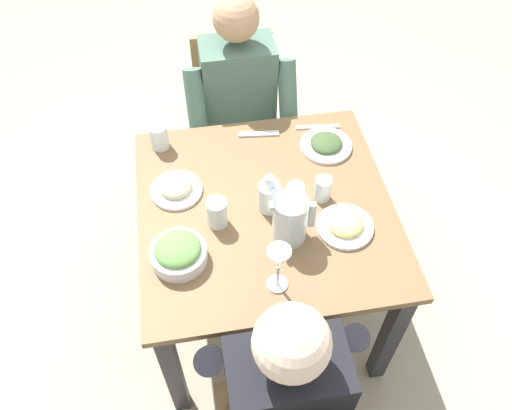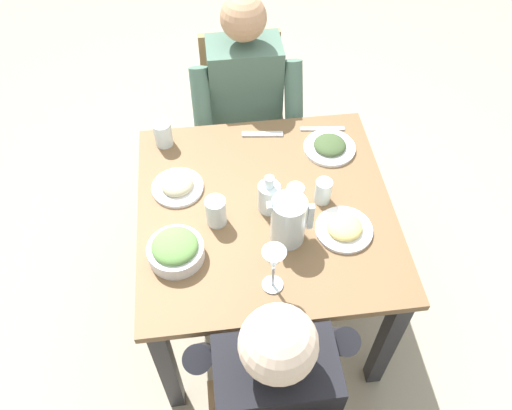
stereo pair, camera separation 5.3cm
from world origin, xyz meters
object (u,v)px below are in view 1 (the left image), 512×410
Objects in this scene: chair_far at (236,111)px; water_glass_far_left at (217,213)px; diner_near at (278,375)px; plate_dolmas at (326,144)px; water_glass_center at (323,189)px; water_pitcher at (290,219)px; oil_carafe at (269,198)px; water_glass_by_pitcher at (159,137)px; wine_glass at (279,261)px; dining_table at (265,225)px; plate_beans at (176,188)px; diner_far at (242,116)px; plate_fries at (345,225)px; water_glass_near_left at (295,196)px; salad_bowl at (178,252)px.

water_glass_far_left is at bearing -102.15° from chair_far.
diner_near is at bearing -78.40° from water_glass_far_left.
water_glass_center is (-0.08, -0.26, 0.03)m from plate_dolmas.
oil_carafe is (-0.05, 0.14, -0.04)m from water_pitcher.
water_glass_center is (0.40, 0.05, -0.01)m from water_glass_far_left.
oil_carafe is at bearing -136.40° from plate_dolmas.
water_glass_by_pitcher is at bearing 146.99° from water_glass_center.
chair_far is at bearing 88.94° from wine_glass.
dining_table is 0.37m from plate_beans.
diner_far is 0.77m from water_pitcher.
plate_fries is 0.46m from water_glass_far_left.
plate_fries is 1.04× the size of wine_glass.
water_glass_far_left is 0.29m from water_glass_near_left.
diner_far is 5.91× the size of plate_beans.
dining_table is 1.09× the size of chair_far.
diner_far is at bearing 56.06° from plate_beans.
water_glass_by_pitcher is at bearing 100.31° from plate_beans.
diner_far reaches higher than plate_dolmas.
water_glass_center is (0.53, -0.12, 0.03)m from plate_beans.
diner_near is at bearing -114.87° from water_glass_center.
plate_dolmas is (0.63, 0.45, -0.03)m from salad_bowl.
salad_bowl is 1.17× the size of oil_carafe.
water_pitcher is 0.47m from plate_beans.
plate_dolmas is 0.57m from water_glass_far_left.
plate_dolmas is at bearing 61.95° from wine_glass.
plate_fries is (0.33, 0.46, 0.10)m from diner_near.
salad_bowl is at bearing -112.92° from diner_far.
water_pitcher is 0.97× the size of wine_glass.
water_pitcher reaches higher than water_glass_center.
salad_bowl is 1.81× the size of water_glass_by_pitcher.
diner_near reaches higher than salad_bowl.
diner_far is 6.03× the size of salad_bowl.
plate_dolmas is 0.67m from water_glass_by_pitcher.
wine_glass is (-0.28, -0.19, 0.12)m from plate_fries.
salad_bowl is 0.59m from plate_fries.
plate_beans is 1.84× the size of water_glass_by_pitcher.
diner_far is (-0.00, -0.20, 0.15)m from chair_far.
plate_fries is (0.58, -0.27, -0.00)m from plate_beans.
diner_near is 10.73× the size of water_glass_near_left.
water_pitcher reaches higher than plate_beans.
chair_far reaches higher than water_glass_near_left.
wine_glass is at bearing -91.06° from chair_far.
diner_far reaches higher than water_pitcher.
plate_fries is at bearing -74.60° from chair_far.
water_glass_near_left is (0.42, -0.14, 0.04)m from plate_beans.
plate_fries is 1.92× the size of water_glass_by_pitcher.
plate_beans is at bearing 158.03° from dining_table.
water_glass_by_pitcher reaches higher than dining_table.
dining_table is 8.32× the size of water_glass_far_left.
water_glass_far_left is at bearing 157.32° from water_pitcher.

